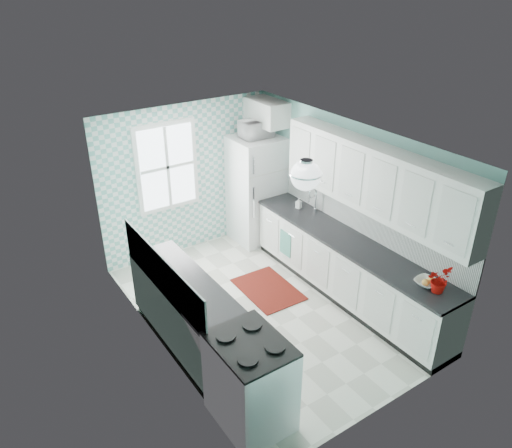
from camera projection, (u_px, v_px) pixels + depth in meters
floor at (263, 310)px, 7.12m from camera, size 3.00×4.40×0.02m
ceiling at (264, 140)px, 5.95m from camera, size 3.00×4.40×0.02m
wall_back at (187, 179)px, 8.16m from camera, size 3.00×0.02×2.50m
wall_front at (391, 321)px, 4.91m from camera, size 3.00×0.02×2.50m
wall_left at (157, 267)px, 5.79m from camera, size 0.02×4.40×2.50m
wall_right at (348, 205)px, 7.29m from camera, size 0.02×4.40×2.50m
accent_wall at (187, 179)px, 8.15m from camera, size 3.00×0.01×2.50m
window at (167, 167)px, 7.81m from camera, size 1.04×0.05×1.44m
backsplash_right at (367, 219)px, 7.01m from camera, size 0.02×3.60×0.51m
backsplash_left at (162, 273)px, 5.77m from camera, size 0.02×2.15×0.51m
upper_cabinets_right at (375, 179)px, 6.46m from camera, size 0.33×3.20×0.90m
upper_cabinet_fridge at (266, 112)px, 8.06m from camera, size 0.40×0.74×0.40m
ceiling_light at (306, 175)px, 5.45m from camera, size 0.34×0.34×0.35m
base_cabinets_right at (347, 270)px, 7.21m from camera, size 0.60×3.60×0.90m
countertop_right at (349, 242)px, 6.98m from camera, size 0.63×3.60×0.04m
base_cabinets_left at (188, 316)px, 6.26m from camera, size 0.60×2.15×0.90m
countertop_left at (187, 285)px, 6.05m from camera, size 0.63×2.15×0.04m
fridge at (256, 190)px, 8.57m from camera, size 0.81×0.80×1.86m
stove at (250, 381)px, 5.17m from camera, size 0.68×0.86×1.03m
sink at (306, 215)px, 7.71m from camera, size 0.54×0.45×0.53m
rug at (268, 289)px, 7.54m from camera, size 0.77×1.07×0.02m
dish_towel at (286, 243)px, 7.82m from camera, size 0.07×0.27×0.40m
fruit_bowl at (427, 282)px, 6.00m from camera, size 0.30×0.30×0.07m
potted_plant at (439, 280)px, 5.83m from camera, size 0.36×0.34×0.31m
soap_bottle at (299, 203)px, 7.86m from camera, size 0.10×0.10×0.17m
microwave at (256, 129)px, 8.07m from camera, size 0.53×0.37×0.29m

